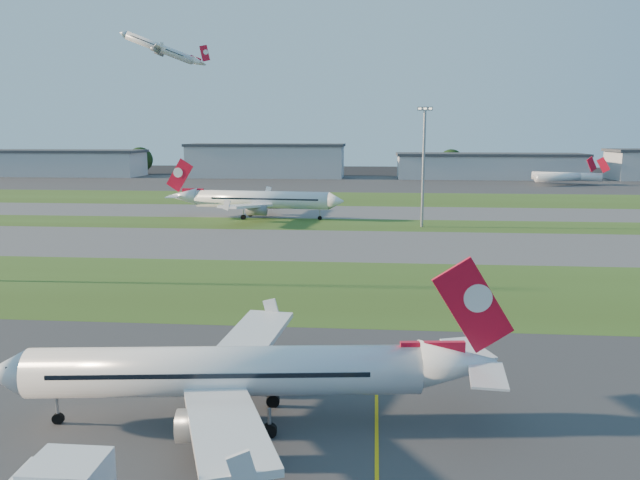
# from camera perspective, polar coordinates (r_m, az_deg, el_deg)

# --- Properties ---
(grass_strip_a) EXTENTS (300.00, 34.00, 0.01)m
(grass_strip_a) POSITION_cam_1_polar(r_m,az_deg,el_deg) (82.93, 1.69, -4.49)
(grass_strip_a) COLOR #344918
(grass_strip_a) RESTS_ON ground
(taxiway_a) EXTENTS (300.00, 32.00, 0.01)m
(taxiway_a) POSITION_cam_1_polar(r_m,az_deg,el_deg) (115.16, 2.65, -0.43)
(taxiway_a) COLOR #515154
(taxiway_a) RESTS_ON ground
(grass_strip_b) EXTENTS (300.00, 18.00, 0.01)m
(grass_strip_b) POSITION_cam_1_polar(r_m,az_deg,el_deg) (139.81, 3.08, 1.40)
(grass_strip_b) COLOR #344918
(grass_strip_b) RESTS_ON ground
(taxiway_b) EXTENTS (300.00, 26.00, 0.01)m
(taxiway_b) POSITION_cam_1_polar(r_m,az_deg,el_deg) (161.59, 3.35, 2.54)
(taxiway_b) COLOR #515154
(taxiway_b) RESTS_ON ground
(grass_strip_c) EXTENTS (300.00, 40.00, 0.01)m
(grass_strip_c) POSITION_cam_1_polar(r_m,az_deg,el_deg) (194.36, 3.64, 3.77)
(grass_strip_c) COLOR #344918
(grass_strip_c) RESTS_ON ground
(apron_far) EXTENTS (400.00, 80.00, 0.01)m
(apron_far) POSITION_cam_1_polar(r_m,az_deg,el_deg) (254.09, 3.98, 5.20)
(apron_far) COLOR #333335
(apron_far) RESTS_ON ground
(airliner_parked) EXTENTS (34.25, 28.91, 10.70)m
(airliner_parked) POSITION_cam_1_polar(r_m,az_deg,el_deg) (45.55, -8.23, -11.89)
(airliner_parked) COLOR white
(airliner_parked) RESTS_ON ground
(airliner_taxiing) EXTENTS (40.54, 34.25, 12.66)m
(airliner_taxiing) POSITION_cam_1_polar(r_m,az_deg,el_deg) (150.08, -5.48, 3.66)
(airliner_taxiing) COLOR white
(airliner_taxiing) RESTS_ON ground
(airliner_departing) EXTENTS (32.52, 27.31, 10.26)m
(airliner_departing) POSITION_cam_1_polar(r_m,az_deg,el_deg) (262.46, -14.36, 16.61)
(airliner_departing) COLOR white
(mini_jet_near) EXTENTS (26.71, 13.75, 9.48)m
(mini_jet_near) POSITION_cam_1_polar(r_m,az_deg,el_deg) (260.51, 21.45, 5.38)
(mini_jet_near) COLOR white
(mini_jet_near) RESTS_ON ground
(mini_jet_far) EXTENTS (27.18, 12.65, 9.48)m
(mini_jet_far) POSITION_cam_1_polar(r_m,az_deg,el_deg) (265.75, 21.65, 5.45)
(mini_jet_far) COLOR white
(mini_jet_far) RESTS_ON ground
(light_mast_centre) EXTENTS (3.20, 0.70, 25.80)m
(light_mast_centre) POSITION_cam_1_polar(r_m,az_deg,el_deg) (136.73, 9.46, 7.32)
(light_mast_centre) COLOR gray
(light_mast_centre) RESTS_ON ground
(hangar_far_west) EXTENTS (91.80, 23.00, 12.20)m
(hangar_far_west) POSITION_cam_1_polar(r_m,az_deg,el_deg) (322.99, -23.74, 6.48)
(hangar_far_west) COLOR #9D9EA4
(hangar_far_west) RESTS_ON ground
(hangar_west) EXTENTS (71.40, 23.00, 15.20)m
(hangar_west) POSITION_cam_1_polar(r_m,az_deg,el_deg) (287.81, -4.95, 7.26)
(hangar_west) COLOR #9D9EA4
(hangar_west) RESTS_ON ground
(hangar_east) EXTENTS (81.60, 23.00, 11.20)m
(hangar_east) POSITION_cam_1_polar(r_m,az_deg,el_deg) (288.05, 15.19, 6.55)
(hangar_east) COLOR #9D9EA4
(hangar_east) RESTS_ON ground
(tree_west) EXTENTS (12.10, 12.10, 13.20)m
(tree_west) POSITION_cam_1_polar(r_m,az_deg,el_deg) (319.76, -16.11, 7.08)
(tree_west) COLOR black
(tree_west) RESTS_ON ground
(tree_mid_west) EXTENTS (9.90, 9.90, 10.80)m
(tree_mid_west) POSITION_cam_1_polar(r_m,az_deg,el_deg) (295.61, 0.24, 7.01)
(tree_mid_west) COLOR black
(tree_mid_west) RESTS_ON ground
(tree_mid_east) EXTENTS (11.55, 11.55, 12.60)m
(tree_mid_east) POSITION_cam_1_polar(r_m,az_deg,el_deg) (299.63, 11.89, 7.03)
(tree_mid_east) COLOR black
(tree_mid_east) RESTS_ON ground
(tree_east) EXTENTS (10.45, 10.45, 11.40)m
(tree_east) POSITION_cam_1_polar(r_m,az_deg,el_deg) (315.51, 25.66, 6.29)
(tree_east) COLOR black
(tree_east) RESTS_ON ground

